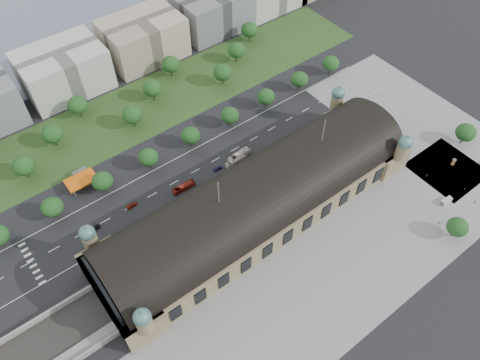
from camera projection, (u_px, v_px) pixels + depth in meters
ground at (257, 214)px, 209.57m from camera, size 900.00×900.00×0.00m
station at (258, 200)px, 201.62m from camera, size 150.00×48.40×44.30m
plaza_south at (343, 272)px, 191.21m from camera, size 190.00×48.00×0.12m
plaza_east at (408, 118)px, 249.13m from camera, size 56.00×100.00×0.12m
road_slab at (174, 183)px, 221.06m from camera, size 260.00×26.00×0.10m
grass_belt at (127, 115)px, 250.74m from camera, size 300.00×45.00×0.10m
petrol_station at (81, 177)px, 219.53m from camera, size 14.00×13.00×5.05m
office_3 at (64, 70)px, 255.88m from camera, size 45.00×32.00×24.00m
office_4 at (143, 38)px, 275.08m from camera, size 45.00×32.00×24.00m
office_5 at (213, 10)px, 294.29m from camera, size 45.00×32.00×24.00m
tree_row_2 at (52, 207)px, 202.92m from camera, size 9.60×9.60×11.52m
tree_row_3 at (102, 181)px, 212.14m from camera, size 9.60×9.60×11.52m
tree_row_4 at (148, 157)px, 221.35m from camera, size 9.60×9.60×11.52m
tree_row_5 at (191, 136)px, 230.57m from camera, size 9.60×9.60×11.52m
tree_row_6 at (230, 115)px, 239.79m from camera, size 9.60×9.60×11.52m
tree_row_7 at (266, 97)px, 249.01m from camera, size 9.60×9.60×11.52m
tree_row_8 at (299, 79)px, 258.23m from camera, size 9.60×9.60×11.52m
tree_row_9 at (331, 63)px, 267.44m from camera, size 9.60×9.60×11.52m
tree_belt_3 at (24, 166)px, 217.19m from camera, size 10.40×10.40×12.48m
tree_belt_4 at (52, 134)px, 230.54m from camera, size 10.40×10.40×12.48m
tree_belt_5 at (78, 105)px, 243.90m from camera, size 10.40×10.40×12.48m
tree_belt_6 at (132, 115)px, 239.08m from camera, size 10.40×10.40×12.48m
tree_belt_7 at (152, 88)px, 252.44m from camera, size 10.40×10.40×12.48m
tree_belt_8 at (171, 64)px, 265.79m from camera, size 10.40×10.40×12.48m
tree_belt_9 at (222, 73)px, 260.98m from camera, size 10.40×10.40×12.48m
tree_belt_10 at (236, 50)px, 274.33m from camera, size 10.40×10.40×12.48m
tree_belt_11 at (249, 30)px, 287.68m from camera, size 10.40×10.40×12.48m
tree_plaza_ne at (466, 132)px, 231.95m from camera, size 10.00×10.00×11.69m
tree_plaza_s at (457, 227)px, 197.08m from camera, size 9.00×9.00×10.64m
traffic_car_2 at (94, 228)px, 204.02m from camera, size 5.14×2.74×1.37m
traffic_car_3 at (132, 205)px, 211.83m from camera, size 5.48×2.62×1.54m
traffic_car_4 at (218, 168)px, 225.74m from camera, size 4.61×2.09×1.53m
traffic_car_6 at (354, 100)px, 257.52m from camera, size 5.04×2.66×1.35m
parked_car_0 at (121, 239)px, 200.53m from camera, size 4.49×3.32×1.41m
parked_car_1 at (127, 241)px, 199.81m from camera, size 4.94×4.38×1.27m
parked_car_2 at (150, 222)px, 205.78m from camera, size 5.81×4.28×1.56m
parked_car_3 at (119, 243)px, 199.08m from camera, size 4.86×4.46×1.61m
parked_car_4 at (163, 217)px, 207.80m from camera, size 4.33×3.57×1.39m
parked_car_5 at (195, 204)px, 212.11m from camera, size 6.30×5.21×1.60m
parked_car_6 at (161, 221)px, 206.18m from camera, size 5.83×4.42×1.57m
bus_west at (184, 187)px, 217.41m from camera, size 11.35×2.97×3.14m
bus_mid at (240, 155)px, 229.85m from camera, size 13.55×4.12×3.72m
bus_east at (236, 161)px, 227.82m from camera, size 11.67×3.25×3.22m
van_south at (446, 201)px, 212.71m from camera, size 5.69×2.68×2.39m
advertising_column at (453, 162)px, 227.01m from camera, size 1.84×1.84×3.48m
pedestrian_1 at (465, 189)px, 217.66m from camera, size 0.70×0.69×1.62m
pedestrian_2 at (427, 175)px, 222.79m from camera, size 0.75×0.98×1.79m
pedestrian_3 at (475, 202)px, 212.72m from camera, size 1.22×0.70×1.97m
pedestrian_4 at (439, 223)px, 205.57m from camera, size 1.05×1.04×1.60m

